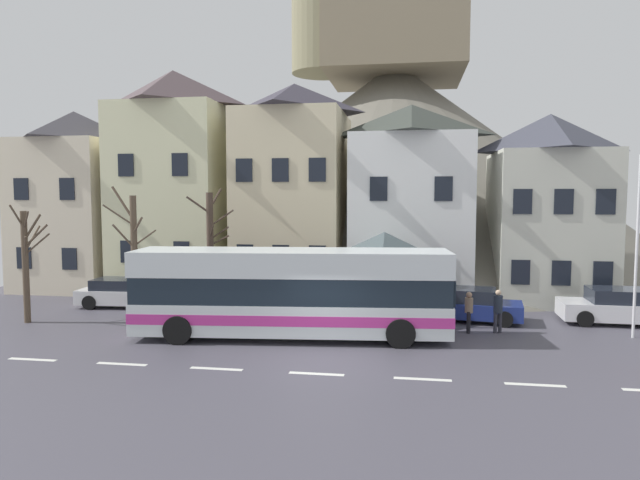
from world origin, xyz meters
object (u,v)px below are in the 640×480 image
Objects in this scene: bare_tree_01 at (26,262)px; townhouse_01 at (175,182)px; bus_shelter at (384,247)px; flagpole at (640,232)px; townhouse_00 at (77,200)px; townhouse_04 at (548,208)px; public_bench at (414,298)px; bare_tree_02 at (210,249)px; townhouse_03 at (411,202)px; pedestrian_00 at (498,308)px; parked_car_02 at (467,305)px; parked_car_00 at (619,307)px; parked_car_01 at (127,293)px; townhouse_02 at (295,189)px; hilltop_castle at (394,158)px; bare_tree_00 at (134,255)px; transit_bus at (292,294)px; pedestrian_01 at (469,310)px.

townhouse_01 is at bearing 71.02° from bare_tree_01.
bus_shelter is 0.55× the size of flagpole.
townhouse_04 is at bearing 0.06° from townhouse_00.
bare_tree_02 is at bearing -167.95° from public_bench.
pedestrian_00 is at bearing -65.13° from townhouse_03.
parked_car_02 is 11.25m from bare_tree_02.
pedestrian_00 reaches higher than public_bench.
flagpole is (1.48, -7.17, -0.67)m from townhouse_04.
parked_car_00 is at bearing 11.33° from parked_car_02.
bare_tree_01 is (-2.32, -3.66, 1.83)m from parked_car_01.
townhouse_03 is 1.46× the size of flagpole.
bare_tree_02 is (-2.68, -5.48, -2.68)m from townhouse_02.
bus_shelter is at bearing -102.07° from townhouse_03.
bare_tree_02 reaches higher than pedestrian_00.
hilltop_castle is at bearing 56.39° from townhouse_01.
bus_shelter is at bearing -1.20° from bare_tree_02.
parked_car_00 is 5.95m from parked_car_02.
bare_tree_00 is (-17.41, -7.81, -1.76)m from townhouse_04.
parked_car_01 is 4.23m from bare_tree_00.
bus_shelter is (3.12, 3.95, 1.37)m from transit_bus.
townhouse_03 is (12.35, 0.03, -1.03)m from townhouse_01.
flagpole is at bearing 85.78° from parked_car_00.
hilltop_castle is at bearing 90.74° from bus_shelter.
townhouse_02 is 12.24m from pedestrian_01.
townhouse_00 is 23.72m from hilltop_castle.
townhouse_03 is 5.69× the size of public_bench.
transit_bus is at bearing -171.20° from flagpole.
public_bench is 9.40m from bare_tree_02.
parked_car_01 is 13.16m from public_bench.
public_bench is at bearing 19.09° from bare_tree_01.
parked_car_02 is at bearing -80.32° from hilltop_castle.
pedestrian_01 is at bearing 3.46° from bare_tree_01.
bare_tree_01 is (-4.31, -0.57, -0.27)m from bare_tree_00.
bare_tree_00 is (1.50, -7.60, -3.08)m from townhouse_01.
pedestrian_00 is (16.09, -2.47, 0.30)m from parked_car_01.
townhouse_02 is at bearing 59.90° from bare_tree_00.
townhouse_02 is 2.50× the size of parked_car_02.
parked_car_01 is 4.66m from bare_tree_02.
bare_tree_01 is at bearing -70.13° from townhouse_00.
pedestrian_01 is (-4.37, -7.32, -3.63)m from townhouse_04.
bare_tree_01 reaches higher than transit_bus.
bus_shelter is at bearing 145.75° from pedestrian_01.
bus_shelter reaches higher than pedestrian_00.
townhouse_04 is at bearing 9.62° from parked_car_01.
townhouse_04 is 8.67m from pedestrian_00.
parked_car_01 is 4.70m from bare_tree_01.
hilltop_castle reaches higher than parked_car_00.
townhouse_01 is at bearing 101.16° from bare_tree_00.
townhouse_01 is at bearing -173.48° from townhouse_02.
bare_tree_02 is at bearing -151.20° from townhouse_03.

